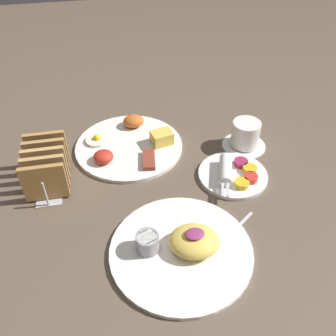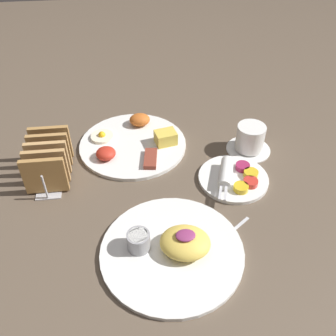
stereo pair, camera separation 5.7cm
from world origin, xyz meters
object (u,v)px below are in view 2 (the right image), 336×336
at_px(coffee_cup, 250,139).
at_px(plate_foreground, 173,248).
at_px(plate_condiments, 234,178).
at_px(toast_rack, 48,160).
at_px(plate_breakfast, 134,142).

bearing_deg(coffee_cup, plate_foreground, -128.32).
bearing_deg(coffee_cup, plate_condiments, -121.15).
height_order(plate_condiments, toast_rack, toast_rack).
distance_m(plate_condiments, toast_rack, 0.46).
relative_size(toast_rack, coffee_cup, 1.50).
relative_size(plate_condiments, coffee_cup, 1.47).
height_order(toast_rack, coffee_cup, toast_rack).
relative_size(plate_breakfast, coffee_cup, 2.46).
xyz_separation_m(plate_condiments, coffee_cup, (0.07, 0.12, 0.02)).
relative_size(plate_foreground, toast_rack, 1.65).
height_order(plate_breakfast, plate_condiments, plate_breakfast).
bearing_deg(toast_rack, plate_foreground, -44.71).
height_order(plate_condiments, coffee_cup, coffee_cup).
distance_m(plate_breakfast, plate_foreground, 0.38).
xyz_separation_m(plate_breakfast, toast_rack, (-0.21, -0.10, 0.04)).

